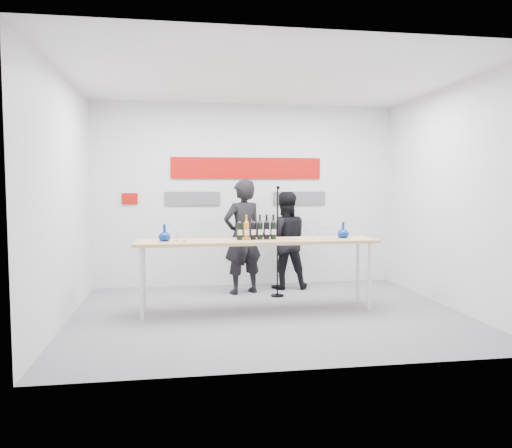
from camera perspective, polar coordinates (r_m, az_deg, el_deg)
name	(u,v)px	position (r m, az deg, el deg)	size (l,w,h in m)	color
ground	(268,314)	(6.57, 1.40, -10.22)	(5.00, 5.00, 0.00)	slate
back_wall	(247,195)	(8.33, -1.08, 3.30)	(5.00, 0.04, 3.00)	silver
signage	(244,177)	(8.30, -1.43, 5.41)	(3.38, 0.02, 0.79)	#A50C07
tasting_table	(257,245)	(6.55, 0.14, -2.44)	(3.17, 0.66, 0.95)	tan
wine_bottles	(257,227)	(6.56, 0.06, -0.35)	(0.53, 0.08, 0.33)	black
decanter_left	(164,233)	(6.50, -10.42, -0.97)	(0.16, 0.16, 0.21)	navy
decanter_right	(343,230)	(6.88, 9.93, -0.67)	(0.16, 0.16, 0.21)	navy
glasses_left	(180,234)	(6.44, -8.67, -1.14)	(0.17, 0.22, 0.18)	silver
glasses_right	(325,232)	(6.74, 7.89, -0.88)	(0.37, 0.23, 0.18)	silver
presenter_left	(243,237)	(7.64, -1.53, -1.47)	(0.64, 0.42, 1.76)	black
presenter_right	(285,240)	(8.05, 3.30, -1.86)	(0.76, 0.59, 1.57)	black
mic_stand	(277,263)	(7.48, 2.47, -4.47)	(0.19, 0.19, 1.66)	black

